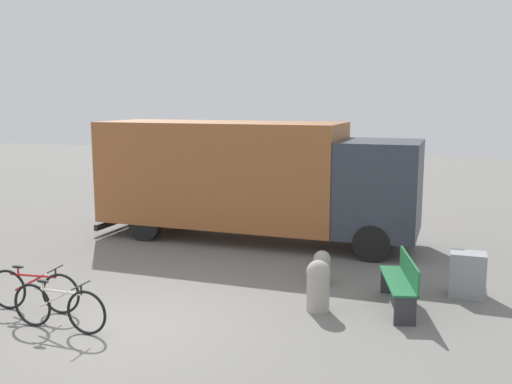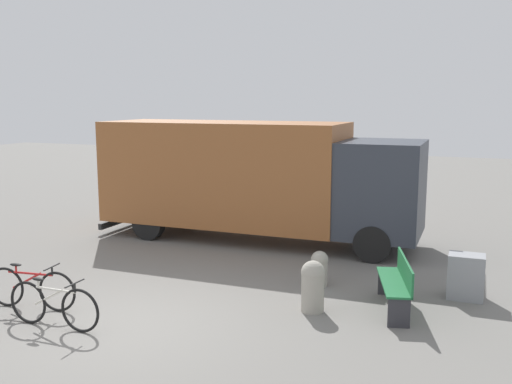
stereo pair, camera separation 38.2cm
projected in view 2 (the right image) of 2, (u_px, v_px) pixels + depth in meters
ground_plane at (120, 325)px, 8.94m from camera, size 60.00×60.00×0.00m
delivery_truck at (253, 176)px, 14.16m from camera, size 8.00×2.27×2.94m
park_bench at (398, 282)px, 9.49m from camera, size 0.80×1.68×0.88m
bicycle_near at (31, 288)px, 9.56m from camera, size 1.67×0.44×0.78m
bicycle_middle at (53, 305)px, 8.76m from camera, size 1.67×0.44×0.78m
bollard_near_bench at (313, 284)px, 9.43m from camera, size 0.40×0.40×0.87m
bollard_far_bench at (319, 267)px, 10.78m from camera, size 0.33×0.33×0.67m
utility_box at (466, 277)px, 10.06m from camera, size 0.61×0.45×0.80m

